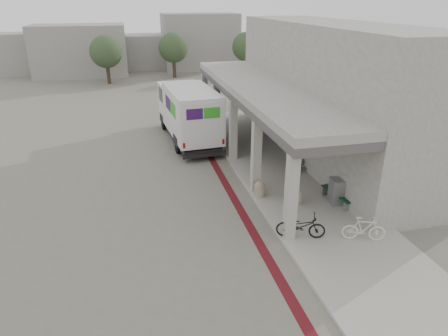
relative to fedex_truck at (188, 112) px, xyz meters
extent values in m
plane|color=#666357|center=(-0.30, -8.41, -1.78)|extent=(120.00, 120.00, 0.00)
cube|color=#501015|center=(0.70, -6.41, -1.78)|extent=(0.35, 40.00, 0.01)
cube|color=#A19D90|center=(3.70, -8.41, -1.72)|extent=(4.40, 28.00, 0.12)
cube|color=gray|center=(7.05, -3.91, 1.72)|extent=(4.30, 17.00, 7.00)
cube|color=#4C4947|center=(3.30, -3.91, 1.72)|extent=(3.40, 16.90, 0.35)
cube|color=gray|center=(3.30, -3.91, 2.07)|extent=(3.40, 16.90, 0.35)
cube|color=gray|center=(-8.30, 25.59, 0.97)|extent=(10.00, 6.00, 5.50)
cube|color=gray|center=(-1.30, 29.59, 0.22)|extent=(8.00, 6.00, 4.00)
cube|color=gray|center=(5.70, 27.59, 1.47)|extent=(9.00, 6.00, 6.50)
cube|color=gray|center=(-14.30, 28.59, 0.47)|extent=(7.00, 5.00, 4.50)
cylinder|color=#38281C|center=(-5.30, 19.59, -0.58)|extent=(0.36, 0.36, 2.40)
sphere|color=#293C23|center=(-5.30, 19.59, 1.42)|extent=(3.20, 3.20, 3.20)
cylinder|color=#38281C|center=(1.70, 21.59, -0.58)|extent=(0.36, 0.36, 2.40)
sphere|color=#293C23|center=(1.70, 21.59, 1.42)|extent=(3.20, 3.20, 3.20)
cylinder|color=#38281C|center=(9.70, 20.59, -0.58)|extent=(0.36, 0.36, 2.40)
sphere|color=#293C23|center=(9.70, 20.59, 1.42)|extent=(3.20, 3.20, 3.20)
cube|color=black|center=(0.00, -0.04, -1.37)|extent=(2.68, 7.34, 0.31)
cube|color=silver|center=(0.07, -0.96, 0.23)|extent=(2.86, 5.52, 2.68)
cube|color=silver|center=(-0.19, 2.58, 0.07)|extent=(2.61, 2.13, 2.37)
cube|color=silver|center=(-0.27, 3.66, -0.80)|extent=(2.30, 0.78, 0.82)
cube|color=black|center=(-0.25, 3.40, 0.64)|extent=(2.29, 0.67, 1.08)
cube|color=black|center=(0.28, -3.73, -1.42)|extent=(2.38, 0.43, 0.19)
cube|color=#361252|center=(-1.22, -0.33, 0.69)|extent=(0.13, 1.44, 0.77)
cube|color=green|center=(-1.10, -1.87, 0.69)|extent=(0.13, 1.44, 0.77)
cube|color=#361252|center=(-0.19, -3.69, 0.84)|extent=(0.87, 0.09, 0.57)
cube|color=green|center=(0.73, -3.62, 0.84)|extent=(0.87, 0.09, 0.57)
cylinder|color=black|center=(-1.27, 2.55, -1.32)|extent=(0.36, 0.94, 0.93)
cylinder|color=black|center=(0.88, 2.71, -1.32)|extent=(0.36, 0.94, 0.93)
cylinder|color=black|center=(-0.92, -2.17, -1.32)|extent=(0.36, 0.94, 0.93)
cylinder|color=black|center=(1.23, -2.01, -1.32)|extent=(0.36, 0.94, 0.93)
cube|color=gray|center=(4.89, -10.65, -1.47)|extent=(0.40, 0.13, 0.39)
cube|color=gray|center=(4.69, -9.12, -1.47)|extent=(0.40, 0.13, 0.39)
cube|color=#113322|center=(4.65, -9.91, -1.25)|extent=(0.36, 1.85, 0.05)
cube|color=#113322|center=(4.79, -9.89, -1.25)|extent=(0.36, 1.85, 0.05)
cube|color=#113322|center=(4.93, -9.87, -1.25)|extent=(0.36, 1.85, 0.05)
cylinder|color=gray|center=(3.14, -9.57, -1.44)|extent=(0.43, 0.43, 0.43)
sphere|color=gray|center=(3.14, -9.57, -1.23)|extent=(0.43, 0.43, 0.43)
cylinder|color=gray|center=(1.80, -8.53, -1.43)|extent=(0.46, 0.46, 0.46)
sphere|color=gray|center=(1.80, -8.53, -1.21)|extent=(0.46, 0.46, 0.46)
cube|color=gray|center=(4.70, -9.94, -1.11)|extent=(0.57, 0.72, 1.10)
imported|color=black|center=(2.20, -12.04, -1.20)|extent=(1.86, 1.16, 0.92)
imported|color=silver|center=(4.30, -12.74, -1.20)|extent=(1.59, 0.92, 0.92)
camera|label=1|loc=(-3.33, -23.40, 6.29)|focal=32.00mm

